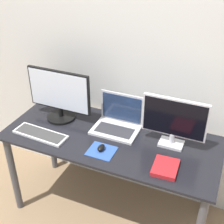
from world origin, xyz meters
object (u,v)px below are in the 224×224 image
at_px(keyboard, 40,134).
at_px(monitor_right, 174,121).
at_px(monitor_left, 59,95).
at_px(book, 165,167).
at_px(mouse, 102,148).
at_px(laptop, 118,121).

bearing_deg(keyboard, monitor_right, 16.38).
xyz_separation_m(monitor_left, book, (0.94, -0.27, -0.19)).
distance_m(keyboard, mouse, 0.50).
bearing_deg(monitor_left, laptop, 5.97).
bearing_deg(keyboard, monitor_left, 86.24).
xyz_separation_m(monitor_left, laptop, (0.47, 0.05, -0.14)).
bearing_deg(mouse, monitor_right, 31.27).
height_order(laptop, mouse, laptop).
distance_m(monitor_left, monitor_right, 0.91).
distance_m(monitor_left, book, 0.99).
distance_m(keyboard, book, 0.96).
relative_size(monitor_right, book, 2.25).
distance_m(monitor_left, mouse, 0.58).
xyz_separation_m(monitor_left, mouse, (0.48, -0.26, -0.18)).
xyz_separation_m(laptop, mouse, (0.01, -0.31, -0.04)).
xyz_separation_m(monitor_right, book, (0.03, -0.27, -0.19)).
relative_size(monitor_left, keyboard, 1.23).
distance_m(monitor_left, keyboard, 0.34).
bearing_deg(book, monitor_right, 96.10).
height_order(monitor_left, monitor_right, monitor_left).
distance_m(monitor_right, book, 0.33).
xyz_separation_m(monitor_left, monitor_right, (0.91, 0.00, -0.00)).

